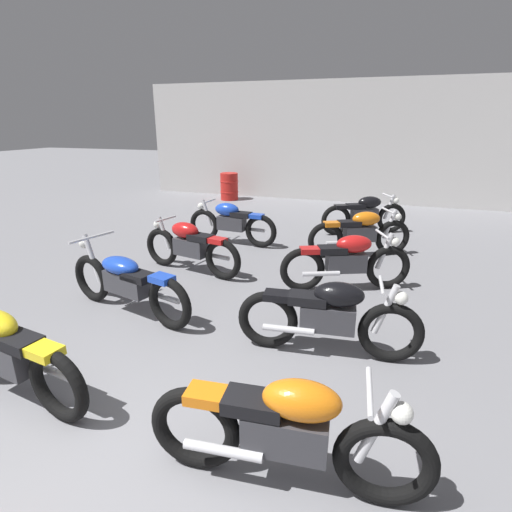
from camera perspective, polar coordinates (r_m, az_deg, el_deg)
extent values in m
cube|color=#BCBAB7|center=(12.99, 11.35, 15.61)|extent=(12.52, 0.24, 3.60)
torus|color=black|center=(3.85, -26.36, -16.24)|extent=(0.68, 0.21, 0.67)
cube|color=#38383D|center=(4.29, -31.91, -11.92)|extent=(0.60, 0.32, 0.28)
cube|color=black|center=(4.03, -30.73, -10.44)|extent=(0.43, 0.30, 0.10)
cube|color=yellow|center=(3.77, -27.96, -11.90)|extent=(0.31, 0.24, 0.08)
cylinder|color=silver|center=(4.10, -27.02, -14.44)|extent=(0.55, 0.15, 0.07)
torus|color=black|center=(6.04, -22.37, -2.95)|extent=(0.68, 0.27, 0.67)
torus|color=black|center=(4.95, -12.21, -6.65)|extent=(0.68, 0.27, 0.67)
cylinder|color=silver|center=(5.88, -22.29, -0.30)|extent=(0.28, 0.14, 0.66)
cube|color=#38383D|center=(5.43, -17.91, -3.66)|extent=(0.70, 0.39, 0.28)
ellipsoid|color=blue|center=(5.43, -18.82, -1.28)|extent=(0.66, 0.46, 0.22)
cube|color=black|center=(5.22, -16.52, -2.78)|extent=(0.45, 0.33, 0.10)
cube|color=blue|center=(4.90, -13.28, -3.17)|extent=(0.32, 0.26, 0.08)
cylinder|color=silver|center=(5.74, -22.32, 2.51)|extent=(0.20, 0.67, 0.04)
sphere|color=white|center=(5.94, -23.30, 1.67)|extent=(0.14, 0.14, 0.14)
cylinder|color=silver|center=(5.20, -13.15, -5.66)|extent=(0.55, 0.20, 0.07)
torus|color=black|center=(7.16, -13.27, 1.26)|extent=(0.68, 0.25, 0.67)
torus|color=black|center=(6.35, -4.74, -0.51)|extent=(0.68, 0.25, 0.67)
cylinder|color=silver|center=(7.03, -12.96, 3.18)|extent=(0.25, 0.12, 0.56)
cube|color=#38383D|center=(6.71, -9.31, 1.24)|extent=(0.61, 0.35, 0.28)
ellipsoid|color=red|center=(6.69, -10.09, 3.66)|extent=(0.57, 0.38, 0.26)
cube|color=black|center=(6.51, -7.91, 2.63)|extent=(0.44, 0.32, 0.10)
cube|color=red|center=(6.32, -5.56, 2.22)|extent=(0.32, 0.25, 0.08)
cylinder|color=silver|center=(6.93, -12.75, 5.19)|extent=(0.13, 0.48, 0.04)
sphere|color=white|center=(7.09, -13.86, 4.41)|extent=(0.14, 0.14, 0.14)
cylinder|color=silver|center=(6.60, -5.86, 0.01)|extent=(0.55, 0.18, 0.07)
torus|color=black|center=(8.55, -7.39, 4.43)|extent=(0.68, 0.16, 0.67)
torus|color=black|center=(7.98, 0.69, 3.55)|extent=(0.68, 0.16, 0.67)
cylinder|color=silver|center=(8.45, -6.99, 6.09)|extent=(0.25, 0.09, 0.56)
cube|color=#38383D|center=(8.22, -3.50, 4.69)|extent=(0.59, 0.29, 0.28)
ellipsoid|color=blue|center=(8.20, -4.17, 6.65)|extent=(0.54, 0.32, 0.26)
cube|color=black|center=(8.07, -2.13, 5.92)|extent=(0.42, 0.27, 0.10)
cube|color=blue|center=(7.94, 0.03, 5.71)|extent=(0.30, 0.22, 0.08)
cylinder|color=silver|center=(8.36, -6.71, 7.79)|extent=(0.07, 0.48, 0.04)
sphere|color=white|center=(8.49, -7.85, 7.08)|extent=(0.14, 0.14, 0.14)
cylinder|color=silver|center=(8.19, -0.57, 3.81)|extent=(0.55, 0.11, 0.07)
torus|color=black|center=(3.01, 17.89, -26.22)|extent=(0.68, 0.17, 0.67)
torus|color=black|center=(3.14, -8.67, -23.10)|extent=(0.68, 0.17, 0.67)
cylinder|color=silver|center=(2.83, 16.71, -22.40)|extent=(0.25, 0.09, 0.56)
cube|color=#38383D|center=(2.94, 4.20, -23.81)|extent=(0.59, 0.29, 0.28)
ellipsoid|color=orange|center=(2.75, 6.53, -19.75)|extent=(0.54, 0.33, 0.26)
cube|color=black|center=(2.84, -0.37, -20.19)|extent=(0.42, 0.28, 0.10)
cube|color=orange|center=(2.92, -7.04, -19.10)|extent=(0.30, 0.23, 0.08)
cylinder|color=silver|center=(2.66, 15.90, -18.09)|extent=(0.08, 0.48, 0.04)
sphere|color=white|center=(2.75, 20.09, -20.28)|extent=(0.14, 0.14, 0.14)
cylinder|color=silver|center=(3.00, -4.74, -25.92)|extent=(0.55, 0.12, 0.07)
torus|color=black|center=(4.44, 18.65, -10.33)|extent=(0.68, 0.18, 0.67)
torus|color=black|center=(4.47, 1.69, -9.06)|extent=(0.68, 0.18, 0.67)
cylinder|color=silver|center=(4.32, 17.94, -7.25)|extent=(0.25, 0.10, 0.56)
cube|color=#38383D|center=(4.36, 10.20, -8.64)|extent=(0.59, 0.30, 0.28)
ellipsoid|color=black|center=(4.24, 11.77, -5.38)|extent=(0.55, 0.33, 0.26)
cube|color=black|center=(4.29, 7.40, -6.03)|extent=(0.42, 0.28, 0.10)
cube|color=black|center=(4.32, 3.03, -5.67)|extent=(0.30, 0.23, 0.08)
cylinder|color=silver|center=(4.21, 17.48, -4.01)|extent=(0.09, 0.48, 0.04)
sphere|color=white|center=(4.28, 20.00, -5.66)|extent=(0.14, 0.14, 0.14)
cylinder|color=silver|center=(4.33, 4.64, -10.39)|extent=(0.55, 0.13, 0.07)
torus|color=black|center=(6.31, 18.31, -1.56)|extent=(0.66, 0.36, 0.67)
torus|color=black|center=(5.94, 6.63, -1.96)|extent=(0.66, 0.36, 0.67)
cylinder|color=silver|center=(6.20, 17.86, 0.67)|extent=(0.25, 0.16, 0.56)
cube|color=#38383D|center=(6.06, 12.71, -0.88)|extent=(0.62, 0.45, 0.28)
ellipsoid|color=red|center=(6.01, 13.81, 1.67)|extent=(0.59, 0.46, 0.26)
cube|color=black|center=(5.94, 10.81, 0.88)|extent=(0.46, 0.38, 0.10)
cube|color=red|center=(5.86, 7.70, 0.82)|extent=(0.34, 0.29, 0.08)
cylinder|color=silver|center=(6.11, 17.58, 2.98)|extent=(0.22, 0.46, 0.04)
sphere|color=white|center=(6.21, 19.19, 1.92)|extent=(0.14, 0.14, 0.14)
cylinder|color=silver|center=(5.88, 9.25, -2.51)|extent=(0.53, 0.28, 0.07)
torus|color=black|center=(7.97, 18.87, 2.51)|extent=(0.65, 0.40, 0.67)
torus|color=black|center=(7.49, 9.89, 2.26)|extent=(0.65, 0.40, 0.67)
cylinder|color=silver|center=(7.87, 18.54, 4.32)|extent=(0.25, 0.17, 0.56)
cube|color=#38383D|center=(7.68, 14.58, 3.11)|extent=(0.62, 0.47, 0.28)
ellipsoid|color=orange|center=(7.65, 15.44, 5.15)|extent=(0.59, 0.48, 0.26)
cube|color=black|center=(7.55, 13.14, 4.54)|extent=(0.46, 0.39, 0.10)
cube|color=orange|center=(7.44, 10.75, 4.50)|extent=(0.34, 0.30, 0.08)
cylinder|color=silver|center=(7.79, 18.33, 6.17)|extent=(0.25, 0.45, 0.04)
sphere|color=white|center=(7.90, 19.56, 5.31)|extent=(0.14, 0.14, 0.14)
cylinder|color=silver|center=(7.46, 12.01, 1.89)|extent=(0.52, 0.31, 0.07)
torus|color=black|center=(9.57, 18.73, 5.13)|extent=(0.65, 0.40, 0.67)
torus|color=black|center=(9.07, 11.34, 5.04)|extent=(0.65, 0.40, 0.67)
cylinder|color=silver|center=(9.49, 18.46, 6.65)|extent=(0.25, 0.17, 0.56)
cube|color=#38383D|center=(9.28, 15.19, 5.70)|extent=(0.62, 0.47, 0.28)
ellipsoid|color=black|center=(9.26, 15.91, 7.39)|extent=(0.59, 0.49, 0.26)
cube|color=black|center=(9.15, 14.02, 6.90)|extent=(0.47, 0.40, 0.10)
cube|color=black|center=(9.04, 12.06, 6.90)|extent=(0.34, 0.31, 0.08)
cylinder|color=silver|center=(9.41, 18.29, 8.20)|extent=(0.25, 0.44, 0.04)
sphere|color=white|center=(9.52, 19.31, 7.47)|extent=(0.14, 0.14, 0.14)
cylinder|color=silver|center=(9.04, 13.10, 4.75)|extent=(0.52, 0.31, 0.07)
cylinder|color=red|center=(13.06, -3.84, 9.87)|extent=(0.56, 0.56, 0.85)
torus|color=red|center=(13.04, -3.86, 10.61)|extent=(0.59, 0.59, 0.03)
torus|color=red|center=(13.09, -3.82, 9.13)|extent=(0.59, 0.59, 0.03)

